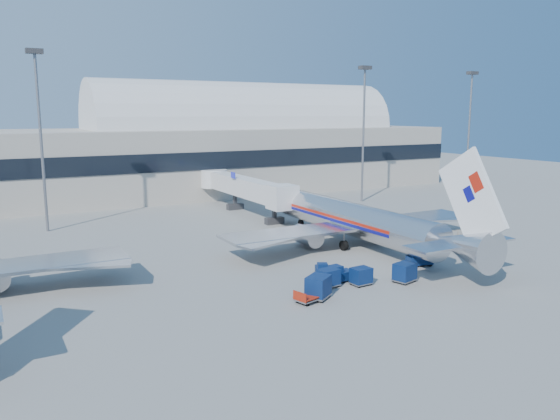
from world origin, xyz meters
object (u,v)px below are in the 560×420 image
cart_train_b (329,277)px  cart_open_red (308,298)px  jetbridge_near (241,186)px  barrier_far (466,233)px  tug_right (419,259)px  airliner_main (358,221)px  mast_far_east (470,114)px  cart_train_a (361,276)px  barrier_near (426,239)px  mast_west (39,114)px  cart_solo_near (405,272)px  barrier_mid (446,236)px  ramp_worker (486,261)px  mast_east (364,114)px  cart_solo_far (473,249)px  cart_train_c (318,287)px  tug_lead (339,274)px

cart_train_b → cart_open_red: (-3.65, -2.55, -0.46)m
jetbridge_near → barrier_far: size_ratio=9.17×
tug_right → cart_open_red: size_ratio=1.15×
airliner_main → cart_train_b: (-11.28, -10.91, -2.08)m
jetbridge_near → mast_far_east: size_ratio=1.22×
cart_open_red → tug_right: bearing=-0.5°
barrier_far → cart_train_a: 24.90m
airliner_main → barrier_near: airliner_main is taller
airliner_main → mast_west: bearing=139.6°
barrier_near → cart_train_b: cart_train_b is taller
barrier_far → cart_solo_near: cart_solo_near is taller
barrier_mid → ramp_worker: 12.82m
mast_east → barrier_far: size_ratio=7.53×
barrier_mid → cart_solo_far: cart_solo_far is taller
mast_west → ramp_worker: 54.47m
cart_train_c → cart_solo_near: bearing=-34.2°
cart_open_red → ramp_worker: bearing=-15.5°
barrier_near → cart_train_a: size_ratio=1.62×
mast_east → cart_train_a: bearing=-127.3°
cart_train_c → cart_solo_near: (9.14, -0.02, -0.08)m
cart_solo_near → cart_train_c: bearing=165.1°
tug_lead → cart_train_c: 4.99m
cart_solo_far → ramp_worker: cart_solo_far is taller
mast_east → airliner_main: bearing=-128.1°
cart_open_red → ramp_worker: 20.05m
jetbridge_near → tug_lead: (-7.22, -36.48, -3.21)m
mast_east → barrier_mid: (-8.70, -28.00, -14.34)m
airliner_main → mast_far_east: mast_far_east is taller
ramp_worker → tug_lead: bearing=24.5°
tug_lead → mast_west: bearing=114.9°
airliner_main → cart_open_red: airliner_main is taller
airliner_main → cart_solo_far: 12.60m
barrier_near → mast_west: bearing=143.6°
tug_right → cart_train_a: (-8.75, -2.22, 0.10)m
mast_west → tug_right: (30.27, -35.12, -14.06)m
airliner_main → cart_solo_far: bearing=-51.9°
airliner_main → cart_solo_near: size_ratio=16.30×
mast_east → barrier_near: (-12.00, -28.00, -14.34)m
barrier_near → ramp_worker: ramp_worker is taller
tug_right → cart_train_c: (-13.98, -3.40, 0.27)m
barrier_far → mast_far_east: bearing=42.6°
cart_solo_far → jetbridge_near: bearing=130.7°
mast_east → tug_lead: mast_east is taller
mast_west → cart_train_b: bearing=-62.8°
tug_lead → cart_train_c: cart_train_c is taller
barrier_near → cart_solo_far: 7.30m
cart_solo_far → mast_far_east: bearing=68.5°
mast_east → tug_right: 42.66m
barrier_near → cart_train_a: (-16.48, -9.33, 0.38)m
cart_solo_near → cart_solo_far: 12.66m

